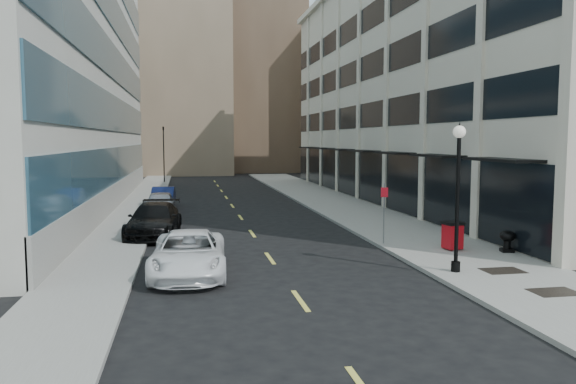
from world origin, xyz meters
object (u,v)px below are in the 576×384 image
object	(u,v)px
car_silver_sedan	(160,204)
trash_bin	(452,235)
car_white_van	(189,254)
car_blue_sedan	(163,197)
sign_post	(384,205)
traffic_signal	(163,130)
lamppost	(458,185)
car_black_pickup	(154,220)
urn_planter	(507,239)

from	to	relation	value
car_silver_sedan	trash_bin	world-z (taller)	car_silver_sedan
car_white_van	car_blue_sedan	size ratio (longest dim) A/B	1.26
car_silver_sedan	sign_post	distance (m)	15.35
traffic_signal	trash_bin	bearing A→B (deg)	-71.97
traffic_signal	car_silver_sedan	xyz separation A→B (m)	(0.70, -27.00, -4.93)
car_white_van	lamppost	bearing A→B (deg)	-7.99
car_black_pickup	car_blue_sedan	world-z (taller)	car_black_pickup
traffic_signal	car_blue_sedan	size ratio (longest dim) A/B	1.61
car_silver_sedan	car_black_pickup	bearing A→B (deg)	-90.21
car_white_van	urn_planter	size ratio (longest dim) A/B	6.21
traffic_signal	car_silver_sedan	size ratio (longest dim) A/B	1.52
lamppost	car_silver_sedan	bearing A→B (deg)	122.23
sign_post	car_blue_sedan	bearing A→B (deg)	131.91
car_blue_sedan	lamppost	distance (m)	24.44
sign_post	car_black_pickup	bearing A→B (deg)	166.12
trash_bin	car_white_van	bearing A→B (deg)	179.37
car_blue_sedan	sign_post	xyz separation A→B (m)	(10.10, -16.33, 1.12)
car_blue_sedan	sign_post	distance (m)	19.23
car_blue_sedan	urn_planter	xyz separation A→B (m)	(14.40, -19.02, -0.03)
car_white_van	car_silver_sedan	xyz separation A→B (m)	(-1.60, 15.26, 0.02)
car_silver_sedan	sign_post	size ratio (longest dim) A/B	1.73
car_blue_sedan	urn_planter	distance (m)	23.86
traffic_signal	car_white_van	bearing A→B (deg)	-86.88
traffic_signal	car_white_van	xyz separation A→B (m)	(2.30, -42.26, -4.96)
car_blue_sedan	trash_bin	bearing A→B (deg)	-53.78
traffic_signal	car_white_van	world-z (taller)	traffic_signal
trash_bin	lamppost	world-z (taller)	lamppost
traffic_signal	lamppost	size ratio (longest dim) A/B	1.35
trash_bin	lamppost	bearing A→B (deg)	-125.73
car_white_van	urn_planter	xyz separation A→B (m)	(12.80, 1.05, -0.07)
car_blue_sedan	urn_planter	size ratio (longest dim) A/B	4.94
car_black_pickup	car_white_van	bearing A→B (deg)	-73.31
car_silver_sedan	lamppost	xyz separation A→B (m)	(10.72, -17.00, 2.40)
lamppost	sign_post	world-z (taller)	lamppost
car_black_pickup	car_silver_sedan	distance (m)	7.00
car_white_van	urn_planter	distance (m)	12.84
traffic_signal	urn_planter	bearing A→B (deg)	-69.87
car_white_van	sign_post	distance (m)	9.35
urn_planter	lamppost	bearing A→B (deg)	-142.78
car_white_van	sign_post	bearing A→B (deg)	26.63
trash_bin	lamppost	size ratio (longest dim) A/B	0.23
urn_planter	car_white_van	bearing A→B (deg)	-175.30
car_silver_sedan	car_blue_sedan	world-z (taller)	car_silver_sedan
car_white_van	car_black_pickup	world-z (taller)	car_black_pickup
car_silver_sedan	lamppost	world-z (taller)	lamppost
car_silver_sedan	lamppost	size ratio (longest dim) A/B	0.89
traffic_signal	car_white_van	size ratio (longest dim) A/B	1.28
trash_bin	sign_post	world-z (taller)	sign_post
lamppost	car_black_pickup	bearing A→B (deg)	136.99
traffic_signal	car_blue_sedan	distance (m)	22.75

